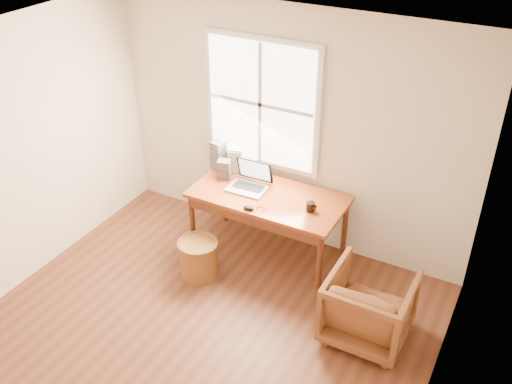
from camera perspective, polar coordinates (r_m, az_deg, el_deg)
room_shell at (r=4.42m, az=-8.72°, el=-3.82°), size 4.04×4.54×2.64m
desk at (r=5.89m, az=1.24°, el=-0.47°), size 1.60×0.80×0.04m
armchair at (r=5.26m, az=11.23°, el=-11.17°), size 0.72×0.74×0.67m
wicker_stool at (r=5.94m, az=-5.76°, el=-6.63°), size 0.51×0.51×0.39m
laptop at (r=5.89m, az=-0.94°, el=1.43°), size 0.40×0.42×0.29m
mouse at (r=5.64m, az=-0.74°, el=-1.60°), size 0.12×0.08×0.04m
coffee_mug at (r=5.63m, az=5.46°, el=-1.47°), size 0.10×0.10×0.10m
cd_stack_a at (r=6.24m, az=-2.03°, el=3.20°), size 0.18×0.17×0.29m
cd_stack_b at (r=6.14m, az=-3.21°, el=2.30°), size 0.17×0.16×0.21m
cd_stack_c at (r=6.31m, az=-3.78°, el=3.69°), size 0.17×0.16×0.32m
cd_stack_d at (r=6.25m, az=-0.73°, el=2.65°), size 0.16×0.15×0.16m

